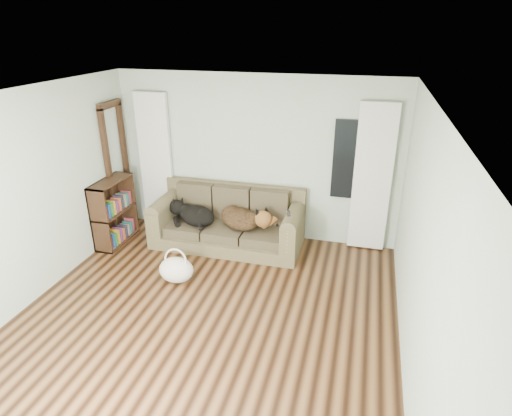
% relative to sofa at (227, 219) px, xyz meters
% --- Properties ---
extents(floor, '(5.00, 5.00, 0.00)m').
position_rel_sofa_xyz_m(floor, '(0.33, -1.97, -0.45)').
color(floor, black).
rests_on(floor, ground).
extents(ceiling, '(5.00, 5.00, 0.00)m').
position_rel_sofa_xyz_m(ceiling, '(0.33, -1.97, 2.15)').
color(ceiling, white).
rests_on(ceiling, ground).
extents(wall_back, '(4.50, 0.04, 2.60)m').
position_rel_sofa_xyz_m(wall_back, '(0.33, 0.53, 0.85)').
color(wall_back, '#B6BAB4').
rests_on(wall_back, ground).
extents(wall_left, '(0.04, 5.00, 2.60)m').
position_rel_sofa_xyz_m(wall_left, '(-1.92, -1.97, 0.85)').
color(wall_left, '#B6BAB4').
rests_on(wall_left, ground).
extents(wall_right, '(0.04, 5.00, 2.60)m').
position_rel_sofa_xyz_m(wall_right, '(2.58, -1.97, 0.85)').
color(wall_right, '#B6BAB4').
rests_on(wall_right, ground).
extents(curtain_left, '(0.55, 0.08, 2.25)m').
position_rel_sofa_xyz_m(curtain_left, '(-1.37, 0.45, 0.70)').
color(curtain_left, silver).
rests_on(curtain_left, ground).
extents(curtain_right, '(0.55, 0.08, 2.25)m').
position_rel_sofa_xyz_m(curtain_right, '(2.13, 0.45, 0.70)').
color(curtain_right, silver).
rests_on(curtain_right, ground).
extents(window_pane, '(0.50, 0.03, 1.20)m').
position_rel_sofa_xyz_m(window_pane, '(1.78, 0.50, 0.95)').
color(window_pane, black).
rests_on(window_pane, wall_back).
extents(door_casing, '(0.07, 0.60, 2.10)m').
position_rel_sofa_xyz_m(door_casing, '(-1.87, 0.07, 0.60)').
color(door_casing, black).
rests_on(door_casing, ground).
extents(sofa, '(2.33, 1.01, 0.95)m').
position_rel_sofa_xyz_m(sofa, '(0.00, 0.00, 0.00)').
color(sofa, '#4B3B2D').
rests_on(sofa, floor).
extents(dog_black_lab, '(0.82, 0.76, 0.29)m').
position_rel_sofa_xyz_m(dog_black_lab, '(-0.52, -0.07, 0.03)').
color(dog_black_lab, black).
rests_on(dog_black_lab, sofa).
extents(dog_shepherd, '(0.90, 0.84, 0.32)m').
position_rel_sofa_xyz_m(dog_shepherd, '(0.26, -0.03, 0.04)').
color(dog_shepherd, black).
rests_on(dog_shepherd, sofa).
extents(tv_remote, '(0.10, 0.20, 0.02)m').
position_rel_sofa_xyz_m(tv_remote, '(1.00, -0.16, 0.28)').
color(tv_remote, black).
rests_on(tv_remote, sofa).
extents(tote_bag, '(0.59, 0.53, 0.35)m').
position_rel_sofa_xyz_m(tote_bag, '(-0.34, -1.18, -0.29)').
color(tote_bag, beige).
rests_on(tote_bag, floor).
extents(bookshelf, '(0.32, 0.84, 1.05)m').
position_rel_sofa_xyz_m(bookshelf, '(-1.76, -0.35, 0.05)').
color(bookshelf, black).
rests_on(bookshelf, floor).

